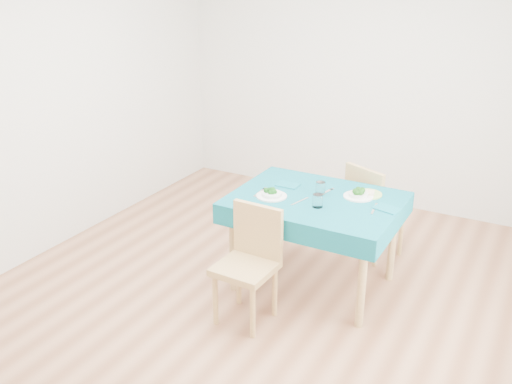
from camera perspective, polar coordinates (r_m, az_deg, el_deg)
The scene contains 16 objects.
room_shell at distance 4.07m, azimuth 0.00°, elevation 6.50°, with size 4.02×4.52×2.73m.
table at distance 4.55m, azimuth 5.83°, elevation -5.01°, with size 1.26×0.96×0.76m, color #095967.
chair_near at distance 4.04m, azimuth -1.10°, elevation -6.83°, with size 0.39×0.43×0.98m, color tan.
chair_far at distance 5.06m, azimuth 12.01°, elevation -0.89°, with size 0.41×0.45×1.02m, color tan.
bowl_near at distance 4.38m, azimuth 1.58°, elevation -0.05°, with size 0.24×0.24×0.07m, color white, non-canonical shape.
bowl_far at distance 4.44m, azimuth 10.22°, elevation -0.09°, with size 0.23×0.23×0.07m, color white, non-canonical shape.
fork_near at distance 4.47m, azimuth 0.39°, elevation -0.05°, with size 0.03×0.19×0.00m, color silver.
knife_near at distance 4.31m, azimuth 4.40°, elevation -0.93°, with size 0.02×0.20×0.00m, color silver.
fork_far at distance 4.51m, azimuth 7.00°, elevation -0.01°, with size 0.02×0.18×0.00m, color silver.
knife_far at distance 4.26m, azimuth 11.73°, elevation -1.64°, with size 0.02×0.21×0.00m, color silver.
napkin_near at distance 4.61m, azimuth 3.20°, elevation 0.71°, with size 0.18×0.12×0.01m, color #0D6372.
napkin_far at distance 4.27m, azimuth 12.97°, elevation -1.64°, with size 0.18×0.13×0.01m, color #0D6372.
tumbler_center at distance 4.45m, azimuth 6.46°, elevation 0.40°, with size 0.08×0.08×0.10m, color white.
tumbler_side at distance 4.21m, azimuth 6.18°, elevation -0.87°, with size 0.08×0.08×0.10m, color white.
side_plate at distance 4.51m, azimuth 11.13°, elevation -0.20°, with size 0.22×0.22×0.01m, color #A0CE64.
bread_slice at distance 4.51m, azimuth 11.14°, elevation -0.05°, with size 0.10×0.10×0.01m, color beige.
Camera 1 is at (1.89, -3.44, 2.44)m, focal length 40.00 mm.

